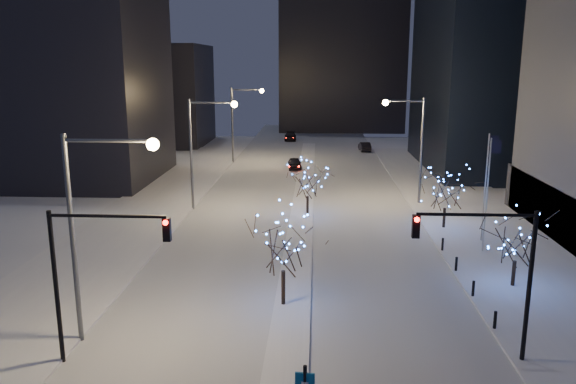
# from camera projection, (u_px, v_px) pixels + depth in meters

# --- Properties ---
(ground) EXTENTS (160.00, 160.00, 0.00)m
(ground) POSITION_uv_depth(u_px,v_px,m) (286.00, 368.00, 24.62)
(ground) COLOR white
(ground) RESTS_ON ground
(road) EXTENTS (20.00, 130.00, 0.02)m
(road) POSITION_uv_depth(u_px,v_px,m) (304.00, 191.00, 58.69)
(road) COLOR silver
(road) RESTS_ON ground
(median) EXTENTS (2.00, 80.00, 0.15)m
(median) POSITION_uv_depth(u_px,v_px,m) (303.00, 202.00, 53.80)
(median) COLOR silver
(median) RESTS_ON ground
(east_sidewalk) EXTENTS (10.00, 90.00, 0.15)m
(east_sidewalk) POSITION_uv_depth(u_px,v_px,m) (494.00, 235.00, 43.33)
(east_sidewalk) COLOR silver
(east_sidewalk) RESTS_ON ground
(west_sidewalk) EXTENTS (8.00, 90.00, 0.15)m
(west_sidewalk) POSITION_uv_depth(u_px,v_px,m) (125.00, 230.00, 44.77)
(west_sidewalk) COLOR silver
(west_sidewalk) RESTS_ON ground
(filler_west_near) EXTENTS (22.00, 18.00, 24.00)m
(filler_west_near) POSITION_uv_depth(u_px,v_px,m) (54.00, 73.00, 62.26)
(filler_west_near) COLOR black
(filler_west_near) RESTS_ON ground
(filler_west_far) EXTENTS (18.00, 16.00, 16.00)m
(filler_west_far) POSITION_uv_depth(u_px,v_px,m) (152.00, 95.00, 92.26)
(filler_west_far) COLOR black
(filler_west_far) RESTS_ON ground
(horizon_block) EXTENTS (24.00, 14.00, 42.00)m
(horizon_block) POSITION_uv_depth(u_px,v_px,m) (342.00, 22.00, 109.19)
(horizon_block) COLOR black
(horizon_block) RESTS_ON ground
(street_lamp_w_near) EXTENTS (4.40, 0.56, 10.00)m
(street_lamp_w_near) POSITION_uv_depth(u_px,v_px,m) (93.00, 210.00, 25.56)
(street_lamp_w_near) COLOR #595E66
(street_lamp_w_near) RESTS_ON ground
(street_lamp_w_mid) EXTENTS (4.40, 0.56, 10.00)m
(street_lamp_w_mid) POSITION_uv_depth(u_px,v_px,m) (202.00, 139.00, 49.89)
(street_lamp_w_mid) COLOR #595E66
(street_lamp_w_mid) RESTS_ON ground
(street_lamp_w_far) EXTENTS (4.40, 0.56, 10.00)m
(street_lamp_w_far) POSITION_uv_depth(u_px,v_px,m) (240.00, 114.00, 74.23)
(street_lamp_w_far) COLOR #595E66
(street_lamp_w_far) RESTS_ON ground
(street_lamp_east) EXTENTS (3.90, 0.56, 10.00)m
(street_lamp_east) POSITION_uv_depth(u_px,v_px,m) (412.00, 136.00, 51.88)
(street_lamp_east) COLOR #595E66
(street_lamp_east) RESTS_ON ground
(traffic_signal_west) EXTENTS (5.26, 0.43, 7.00)m
(traffic_signal_west) POSITION_uv_depth(u_px,v_px,m) (89.00, 262.00, 23.97)
(traffic_signal_west) COLOR black
(traffic_signal_west) RESTS_ON ground
(traffic_signal_east) EXTENTS (5.26, 0.43, 7.00)m
(traffic_signal_east) POSITION_uv_depth(u_px,v_px,m) (495.00, 261.00, 24.08)
(traffic_signal_east) COLOR black
(traffic_signal_east) RESTS_ON ground
(flagpoles) EXTENTS (1.35, 2.60, 8.00)m
(flagpoles) POSITION_uv_depth(u_px,v_px,m) (488.00, 183.00, 39.67)
(flagpoles) COLOR silver
(flagpoles) RESTS_ON east_sidewalk
(bollards) EXTENTS (0.16, 12.16, 0.90)m
(bollards) POSITION_uv_depth(u_px,v_px,m) (464.00, 275.00, 33.71)
(bollards) COLOR black
(bollards) RESTS_ON east_sidewalk
(car_near) EXTENTS (2.02, 4.22, 1.39)m
(car_near) POSITION_uv_depth(u_px,v_px,m) (295.00, 164.00, 70.87)
(car_near) COLOR black
(car_near) RESTS_ON ground
(car_mid) EXTENTS (1.77, 4.26, 1.37)m
(car_mid) POSITION_uv_depth(u_px,v_px,m) (365.00, 147.00, 85.51)
(car_mid) COLOR black
(car_mid) RESTS_ON ground
(car_far) EXTENTS (2.15, 4.97, 1.43)m
(car_far) POSITION_uv_depth(u_px,v_px,m) (290.00, 136.00, 97.24)
(car_far) COLOR black
(car_far) RESTS_ON ground
(holiday_tree_median_near) EXTENTS (5.26, 5.26, 5.34)m
(holiday_tree_median_near) POSITION_uv_depth(u_px,v_px,m) (283.00, 244.00, 30.03)
(holiday_tree_median_near) COLOR black
(holiday_tree_median_near) RESTS_ON median
(holiday_tree_median_far) EXTENTS (4.62, 4.62, 4.61)m
(holiday_tree_median_far) POSITION_uv_depth(u_px,v_px,m) (308.00, 181.00, 48.69)
(holiday_tree_median_far) COLOR black
(holiday_tree_median_far) RESTS_ON median
(holiday_tree_plaza_near) EXTENTS (4.28, 4.28, 4.78)m
(holiday_tree_plaza_near) POSITION_uv_depth(u_px,v_px,m) (517.00, 237.00, 32.73)
(holiday_tree_plaza_near) COLOR black
(holiday_tree_plaza_near) RESTS_ON east_sidewalk
(holiday_tree_plaza_far) EXTENTS (4.59, 4.59, 4.90)m
(holiday_tree_plaza_far) POSITION_uv_depth(u_px,v_px,m) (446.00, 190.00, 44.56)
(holiday_tree_plaza_far) COLOR black
(holiday_tree_plaza_far) RESTS_ON east_sidewalk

